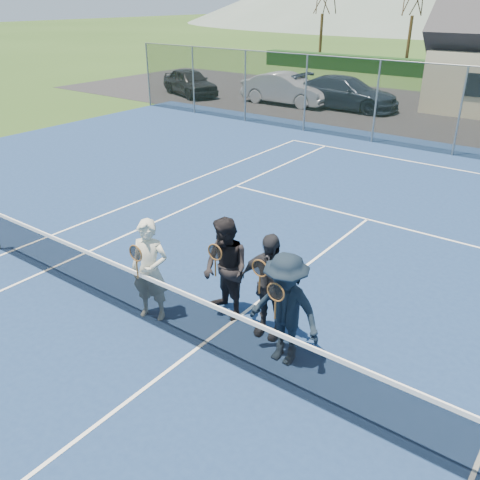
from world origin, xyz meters
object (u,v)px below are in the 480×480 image
at_px(car_c, 346,93).
at_px(player_c, 269,285).
at_px(player_a, 150,270).
at_px(player_b, 226,269).
at_px(car_a, 190,82).
at_px(player_d, 285,310).
at_px(tennis_net, 197,320).
at_px(car_b, 286,89).

xyz_separation_m(car_c, player_c, (7.41, -17.78, 0.16)).
xyz_separation_m(player_a, player_b, (0.99, 0.79, -0.00)).
height_order(car_a, player_d, player_d).
relative_size(tennis_net, player_c, 6.49).
distance_m(player_b, player_d, 1.51).
distance_m(car_b, tennis_net, 20.45).
relative_size(player_c, player_d, 1.00).
bearing_deg(car_b, player_d, -148.67).
distance_m(player_a, player_c, 2.02).
relative_size(car_b, tennis_net, 0.40).
height_order(car_a, player_c, player_c).
bearing_deg(player_c, player_b, 179.48).
xyz_separation_m(car_c, player_a, (5.54, -18.56, 0.16)).
relative_size(car_b, player_a, 2.60).
bearing_deg(tennis_net, player_a, 169.93).
relative_size(tennis_net, player_b, 6.49).
xyz_separation_m(car_c, tennis_net, (6.76, -18.78, -0.23)).
distance_m(car_a, player_a, 22.00).
bearing_deg(player_c, car_b, 121.29).
relative_size(car_a, player_c, 2.35).
relative_size(car_b, player_c, 2.60).
distance_m(player_a, player_d, 2.46).
bearing_deg(player_d, player_c, 142.77).
height_order(car_b, player_b, player_b).
bearing_deg(car_b, car_a, 99.15).
relative_size(car_b, car_c, 0.89).
bearing_deg(player_b, car_b, 119.09).
relative_size(car_c, player_a, 2.93).
distance_m(car_c, player_c, 19.26).
bearing_deg(player_c, player_d, -37.23).
bearing_deg(player_c, player_a, -157.31).
xyz_separation_m(car_b, player_d, (10.91, -17.45, 0.15)).
height_order(car_c, player_b, player_b).
xyz_separation_m(car_a, tennis_net, (15.42, -17.02, -0.18)).
bearing_deg(player_a, player_d, 8.19).
xyz_separation_m(car_b, car_c, (2.94, 0.77, -0.00)).
bearing_deg(player_a, tennis_net, -10.07).
distance_m(car_a, player_c, 22.69).
relative_size(player_b, player_d, 1.00).
xyz_separation_m(player_b, player_c, (0.88, -0.01, 0.00)).
xyz_separation_m(car_a, player_d, (16.64, -16.45, 0.20)).
xyz_separation_m(car_a, player_a, (14.20, -16.80, 0.20)).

